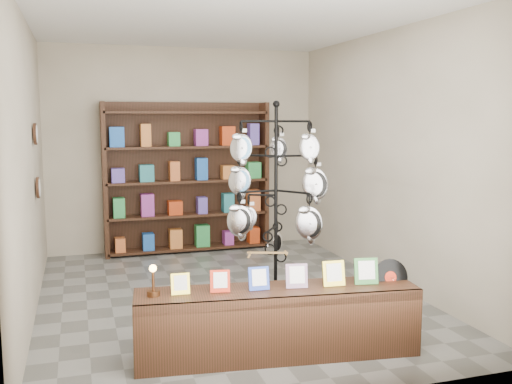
# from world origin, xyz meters

# --- Properties ---
(ground) EXTENTS (5.00, 5.00, 0.00)m
(ground) POSITION_xyz_m (0.00, 0.00, 0.00)
(ground) COLOR slate
(ground) RESTS_ON ground
(room_envelope) EXTENTS (5.00, 5.00, 5.00)m
(room_envelope) POSITION_xyz_m (0.00, 0.00, 1.85)
(room_envelope) COLOR beige
(room_envelope) RESTS_ON ground
(display_tree) EXTENTS (1.19, 1.19, 2.15)m
(display_tree) POSITION_xyz_m (0.38, -0.56, 1.24)
(display_tree) COLOR black
(display_tree) RESTS_ON ground
(front_shelf) EXTENTS (2.39, 0.77, 0.83)m
(front_shelf) POSITION_xyz_m (0.01, -1.67, 0.29)
(front_shelf) COLOR black
(front_shelf) RESTS_ON ground
(back_shelving) EXTENTS (2.42, 0.36, 2.20)m
(back_shelving) POSITION_xyz_m (0.00, 2.30, 1.03)
(back_shelving) COLOR black
(back_shelving) RESTS_ON ground
(wall_clocks) EXTENTS (0.03, 0.24, 0.84)m
(wall_clocks) POSITION_xyz_m (-1.97, 0.80, 1.50)
(wall_clocks) COLOR black
(wall_clocks) RESTS_ON ground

